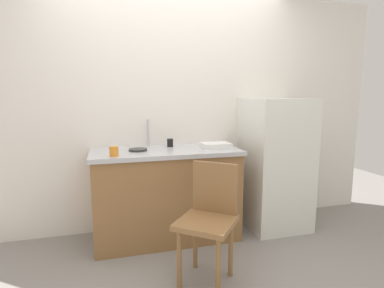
# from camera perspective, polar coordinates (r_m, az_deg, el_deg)

# --- Properties ---
(ground_plane) EXTENTS (8.00, 8.00, 0.00)m
(ground_plane) POSITION_cam_1_polar(r_m,az_deg,el_deg) (2.75, 0.45, -21.82)
(ground_plane) COLOR gray
(back_wall) EXTENTS (4.80, 0.10, 2.46)m
(back_wall) POSITION_cam_1_polar(r_m,az_deg,el_deg) (3.34, -4.27, 5.88)
(back_wall) COLOR white
(back_wall) RESTS_ON ground_plane
(cabinet_base) EXTENTS (1.37, 0.60, 0.85)m
(cabinet_base) POSITION_cam_1_polar(r_m,az_deg,el_deg) (3.13, -4.72, -9.39)
(cabinet_base) COLOR olive
(cabinet_base) RESTS_ON ground_plane
(countertop) EXTENTS (1.41, 0.64, 0.04)m
(countertop) POSITION_cam_1_polar(r_m,az_deg,el_deg) (3.02, -4.82, -1.37)
(countertop) COLOR #B7B7BC
(countertop) RESTS_ON cabinet_base
(faucet) EXTENTS (0.02, 0.02, 0.27)m
(faucet) POSITION_cam_1_polar(r_m,az_deg,el_deg) (3.23, -7.97, 2.01)
(faucet) COLOR #B7B7BC
(faucet) RESTS_ON countertop
(refrigerator) EXTENTS (0.61, 0.63, 1.37)m
(refrigerator) POSITION_cam_1_polar(r_m,az_deg,el_deg) (3.46, 14.82, -3.43)
(refrigerator) COLOR silver
(refrigerator) RESTS_ON ground_plane
(chair) EXTENTS (0.56, 0.56, 0.89)m
(chair) POSITION_cam_1_polar(r_m,az_deg,el_deg) (2.44, 3.11, -12.96)
(chair) COLOR olive
(chair) RESTS_ON ground_plane
(dish_tray) EXTENTS (0.28, 0.20, 0.05)m
(dish_tray) POSITION_cam_1_polar(r_m,az_deg,el_deg) (3.10, 4.33, -0.25)
(dish_tray) COLOR white
(dish_tray) RESTS_ON countertop
(hotplate) EXTENTS (0.17, 0.17, 0.02)m
(hotplate) POSITION_cam_1_polar(r_m,az_deg,el_deg) (2.98, -9.79, -1.05)
(hotplate) COLOR #2D2D2D
(hotplate) RESTS_ON countertop
(cup_black) EXTENTS (0.06, 0.06, 0.08)m
(cup_black) POSITION_cam_1_polar(r_m,az_deg,el_deg) (3.17, -4.01, 0.22)
(cup_black) COLOR black
(cup_black) RESTS_ON countertop
(cup_orange) EXTENTS (0.08, 0.08, 0.08)m
(cup_orange) POSITION_cam_1_polar(r_m,az_deg,el_deg) (2.76, -14.00, -1.29)
(cup_orange) COLOR orange
(cup_orange) RESTS_ON countertop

